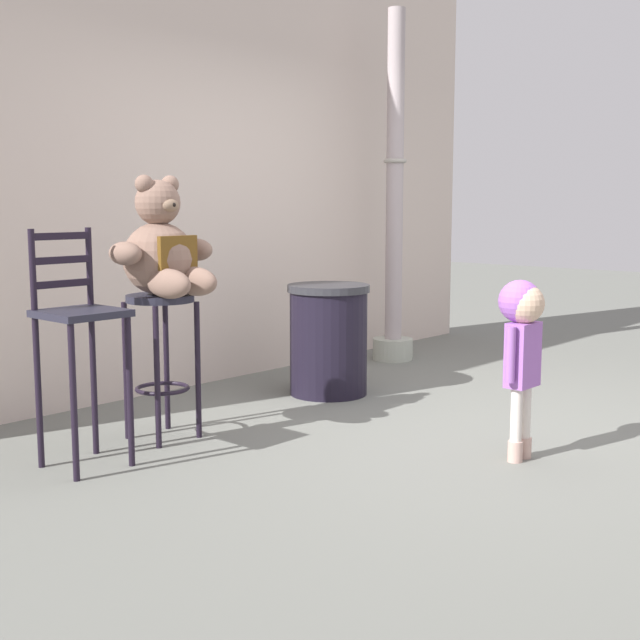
{
  "coord_description": "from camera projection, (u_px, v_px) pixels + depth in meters",
  "views": [
    {
      "loc": [
        -4.17,
        -2.61,
        1.32
      ],
      "look_at": [
        -0.79,
        0.43,
        0.69
      ],
      "focal_mm": 47.79,
      "sensor_mm": 36.0,
      "label": 1
    }
  ],
  "objects": [
    {
      "name": "lamppost",
      "position": [
        394.0,
        224.0,
        7.07
      ],
      "size": [
        0.34,
        0.34,
        2.87
      ],
      "color": "#ABB1A2",
      "rests_on": "ground_plane"
    },
    {
      "name": "teddy_bear",
      "position": [
        163.0,
        252.0,
        4.66
      ],
      "size": [
        0.62,
        0.56,
        0.66
      ],
      "color": "#816254",
      "rests_on": "bar_stool_with_teddy"
    },
    {
      "name": "bar_chair_empty",
      "position": [
        79.0,
        331.0,
        4.22
      ],
      "size": [
        0.38,
        0.38,
        1.2
      ],
      "color": "#23222F",
      "rests_on": "ground_plane"
    },
    {
      "name": "building_wall",
      "position": [
        204.0,
        132.0,
        6.25
      ],
      "size": [
        6.16,
        0.3,
        3.67
      ],
      "primitive_type": "cube",
      "color": "beige",
      "rests_on": "ground_plane"
    },
    {
      "name": "bar_stool_with_teddy",
      "position": [
        161.0,
        338.0,
        4.74
      ],
      "size": [
        0.38,
        0.38,
        0.82
      ],
      "color": "#23222F",
      "rests_on": "ground_plane"
    },
    {
      "name": "child_walking",
      "position": [
        522.0,
        330.0,
        4.33
      ],
      "size": [
        0.3,
        0.24,
        0.94
      ],
      "rotation": [
        0.0,
        0.0,
        -2.67
      ],
      "color": "#C69F92",
      "rests_on": "ground_plane"
    },
    {
      "name": "trash_bin",
      "position": [
        329.0,
        339.0,
        5.88
      ],
      "size": [
        0.57,
        0.57,
        0.77
      ],
      "color": "black",
      "rests_on": "ground_plane"
    },
    {
      "name": "ground_plane",
      "position": [
        465.0,
        430.0,
        4.98
      ],
      "size": [
        24.0,
        24.0,
        0.0
      ],
      "primitive_type": "plane",
      "color": "slate"
    }
  ]
}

